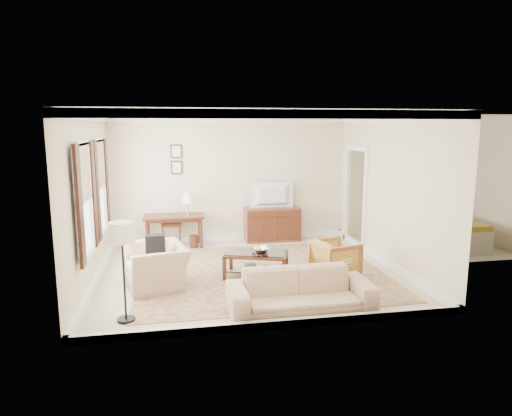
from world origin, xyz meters
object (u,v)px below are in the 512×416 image
object	(u,v)px
tv	(273,187)
sofa	(301,285)
sideboard	(272,224)
club_armchair	(156,259)
coffee_table	(256,258)
striped_armchair	(335,257)
writing_desk	(174,220)

from	to	relation	value
tv	sofa	distance (m)	4.30
sideboard	club_armchair	xyz separation A→B (m)	(-2.61, -2.73, 0.08)
sideboard	coffee_table	size ratio (longest dim) A/B	1.03
tv	striped_armchair	size ratio (longest dim) A/B	1.35
tv	striped_armchair	distance (m)	2.94
writing_desk	sideboard	world-z (taller)	sideboard
sideboard	club_armchair	world-z (taller)	club_armchair
tv	sideboard	bearing A→B (deg)	-90.00
writing_desk	sideboard	size ratio (longest dim) A/B	1.03
sideboard	club_armchair	size ratio (longest dim) A/B	1.17
writing_desk	sideboard	distance (m)	2.30
sideboard	coffee_table	world-z (taller)	sideboard
sideboard	striped_armchair	size ratio (longest dim) A/B	1.76
striped_armchair	club_armchair	world-z (taller)	club_armchair
striped_armchair	club_armchair	bearing A→B (deg)	74.83
striped_armchair	sofa	world-z (taller)	sofa
writing_desk	sofa	xyz separation A→B (m)	(1.77, -4.05, -0.20)
sideboard	sofa	bearing A→B (deg)	-96.91
writing_desk	tv	bearing A→B (deg)	3.33
sofa	coffee_table	bearing A→B (deg)	101.22
striped_armchair	coffee_table	bearing A→B (deg)	66.49
tv	club_armchair	size ratio (longest dim) A/B	0.90
writing_desk	coffee_table	size ratio (longest dim) A/B	1.06
sideboard	sofa	world-z (taller)	sofa
sideboard	striped_armchair	bearing A→B (deg)	-78.62
coffee_table	sofa	bearing A→B (deg)	-78.32
tv	club_armchair	xyz separation A→B (m)	(-2.61, -2.71, -0.81)
tv	sofa	xyz separation A→B (m)	(-0.51, -4.18, -0.88)
tv	sofa	size ratio (longest dim) A/B	0.47
sofa	club_armchair	bearing A→B (deg)	144.48
writing_desk	tv	size ratio (longest dim) A/B	1.34
writing_desk	club_armchair	distance (m)	2.60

